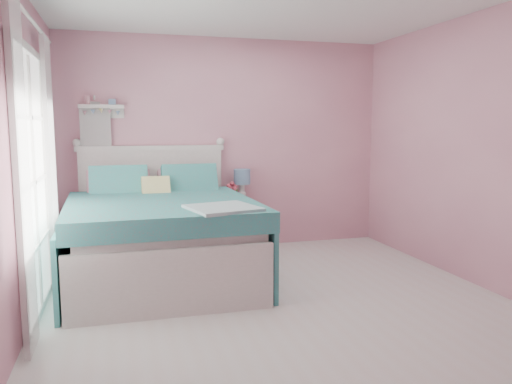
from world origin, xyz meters
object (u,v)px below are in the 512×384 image
bed (161,236)px  vase (232,196)px  teacup (238,201)px  nightstand (239,226)px  table_lamp (242,179)px

bed → vase: bed is taller
vase → teacup: 0.14m
nightstand → table_lamp: bearing=45.8°
nightstand → vase: 0.39m
nightstand → teacup: bearing=-109.6°
vase → teacup: bearing=-70.4°
table_lamp → teacup: bearing=-117.8°
bed → teacup: 1.26m
nightstand → table_lamp: table_lamp is taller
table_lamp → vase: bearing=-156.9°
bed → vase: (0.94, 0.89, 0.25)m
bed → table_lamp: (1.08, 0.95, 0.45)m
table_lamp → teacup: 0.32m
bed → nightstand: bed is taller
table_lamp → teacup: (-0.10, -0.18, -0.24)m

